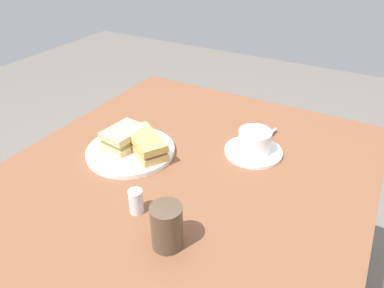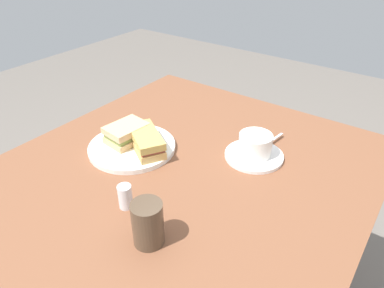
# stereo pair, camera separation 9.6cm
# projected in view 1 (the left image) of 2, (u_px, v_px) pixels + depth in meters

# --- Properties ---
(dining_table) EXTENTS (1.04, 0.91, 0.71)m
(dining_table) POSITION_uv_depth(u_px,v_px,m) (183.00, 207.00, 0.98)
(dining_table) COLOR brown
(dining_table) RESTS_ON ground_plane
(sandwich_plate) EXTENTS (0.25, 0.25, 0.01)m
(sandwich_plate) POSITION_uv_depth(u_px,v_px,m) (131.00, 151.00, 0.99)
(sandwich_plate) COLOR white
(sandwich_plate) RESTS_ON dining_table
(sandwich_front) EXTENTS (0.12, 0.10, 0.05)m
(sandwich_front) POSITION_uv_depth(u_px,v_px,m) (124.00, 137.00, 0.99)
(sandwich_front) COLOR tan
(sandwich_front) RESTS_ON sandwich_plate
(sandwich_back) EXTENTS (0.14, 0.16, 0.05)m
(sandwich_back) POSITION_uv_depth(u_px,v_px,m) (146.00, 144.00, 0.96)
(sandwich_back) COLOR tan
(sandwich_back) RESTS_ON sandwich_plate
(coffee_saucer) EXTENTS (0.16, 0.16, 0.01)m
(coffee_saucer) POSITION_uv_depth(u_px,v_px,m) (253.00, 152.00, 0.99)
(coffee_saucer) COLOR white
(coffee_saucer) RESTS_ON dining_table
(coffee_cup) EXTENTS (0.11, 0.09, 0.06)m
(coffee_cup) POSITION_uv_depth(u_px,v_px,m) (255.00, 140.00, 0.97)
(coffee_cup) COLOR white
(coffee_cup) RESTS_ON coffee_saucer
(spoon) EXTENTS (0.10, 0.02, 0.01)m
(spoon) POSITION_uv_depth(u_px,v_px,m) (266.00, 137.00, 1.04)
(spoon) COLOR silver
(spoon) RESTS_ON coffee_saucer
(salt_shaker) EXTENTS (0.03, 0.03, 0.06)m
(salt_shaker) POSITION_uv_depth(u_px,v_px,m) (136.00, 201.00, 0.78)
(salt_shaker) COLOR silver
(salt_shaker) RESTS_ON dining_table
(drinking_glass) EXTENTS (0.06, 0.06, 0.10)m
(drinking_glass) POSITION_uv_depth(u_px,v_px,m) (167.00, 226.00, 0.69)
(drinking_glass) COLOR #4F3E2D
(drinking_glass) RESTS_ON dining_table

